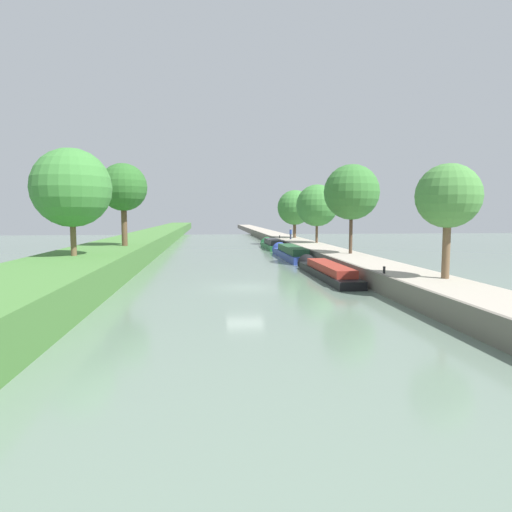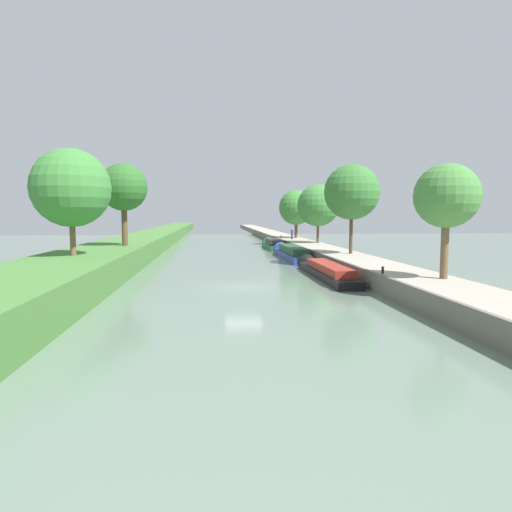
% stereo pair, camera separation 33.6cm
% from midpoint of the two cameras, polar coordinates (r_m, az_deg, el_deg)
% --- Properties ---
extents(ground_plane, '(160.00, 160.00, 0.00)m').
position_cam_midpoint_polar(ground_plane, '(30.21, -1.27, -4.06)').
color(ground_plane, slate).
extents(left_grassy_bank, '(6.62, 260.00, 2.01)m').
position_cam_midpoint_polar(left_grassy_bank, '(31.41, -23.05, -2.28)').
color(left_grassy_bank, '#477A38').
rests_on(left_grassy_bank, ground_plane).
extents(right_towpath, '(4.12, 260.00, 1.20)m').
position_cam_midpoint_polar(right_towpath, '(32.62, 17.33, -2.54)').
color(right_towpath, '#A89E8E').
rests_on(right_towpath, ground_plane).
extents(stone_quay, '(0.25, 260.00, 1.25)m').
position_cam_midpoint_polar(stone_quay, '(31.82, 13.71, -2.60)').
color(stone_quay, '#6B665B').
rests_on(stone_quay, ground_plane).
extents(narrowboat_black, '(1.86, 13.80, 1.77)m').
position_cam_midpoint_polar(narrowboat_black, '(36.00, 9.02, -1.84)').
color(narrowboat_black, black).
rests_on(narrowboat_black, ground_plane).
extents(narrowboat_blue, '(2.07, 14.93, 2.05)m').
position_cam_midpoint_polar(narrowboat_blue, '(50.81, 4.64, 0.42)').
color(narrowboat_blue, '#283D93').
rests_on(narrowboat_blue, ground_plane).
extents(narrowboat_green, '(2.16, 11.43, 2.09)m').
position_cam_midpoint_polar(narrowboat_green, '(65.08, 2.35, 1.49)').
color(narrowboat_green, '#1E6033').
rests_on(narrowboat_green, ground_plane).
extents(tree_rightbank_near, '(3.72, 3.72, 6.68)m').
position_cam_midpoint_polar(tree_rightbank_near, '(28.12, 23.56, 7.01)').
color(tree_rightbank_near, brown).
rests_on(tree_rightbank_near, right_towpath).
extents(tree_rightbank_midnear, '(5.24, 5.24, 8.47)m').
position_cam_midpoint_polar(tree_rightbank_midnear, '(43.49, 12.40, 7.99)').
color(tree_rightbank_midnear, '#4C3828').
rests_on(tree_rightbank_midnear, right_towpath).
extents(tree_rightbank_midfar, '(5.47, 5.47, 7.64)m').
position_cam_midpoint_polar(tree_rightbank_midfar, '(59.12, 8.13, 6.43)').
color(tree_rightbank_midfar, brown).
rests_on(tree_rightbank_midfar, right_towpath).
extents(tree_rightbank_far, '(5.53, 5.53, 7.59)m').
position_cam_midpoint_polar(tree_rightbank_far, '(71.47, 5.31, 6.20)').
color(tree_rightbank_far, brown).
rests_on(tree_rightbank_far, right_towpath).
extents(tree_leftbank_downstream, '(4.41, 4.41, 7.66)m').
position_cam_midpoint_polar(tree_leftbank_downstream, '(43.55, -16.41, 8.40)').
color(tree_leftbank_downstream, brown).
rests_on(tree_leftbank_downstream, left_grassy_bank).
extents(tree_leftbank_upstream, '(5.54, 5.54, 7.57)m').
position_cam_midpoint_polar(tree_leftbank_upstream, '(34.24, -22.38, 8.06)').
color(tree_leftbank_upstream, brown).
rests_on(tree_leftbank_upstream, left_grassy_bank).
extents(person_walking, '(0.34, 0.34, 1.66)m').
position_cam_midpoint_polar(person_walking, '(67.24, 4.78, 2.90)').
color(person_walking, '#282D42').
rests_on(person_walking, right_towpath).
extents(mooring_bollard_near, '(0.16, 0.16, 0.45)m').
position_cam_midpoint_polar(mooring_bollard_near, '(29.40, 16.25, -1.74)').
color(mooring_bollard_near, black).
rests_on(mooring_bollard_near, right_towpath).
extents(mooring_bollard_far, '(0.16, 0.16, 0.45)m').
position_cam_midpoint_polar(mooring_bollard_far, '(69.68, 3.36, 2.46)').
color(mooring_bollard_far, black).
rests_on(mooring_bollard_far, right_towpath).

